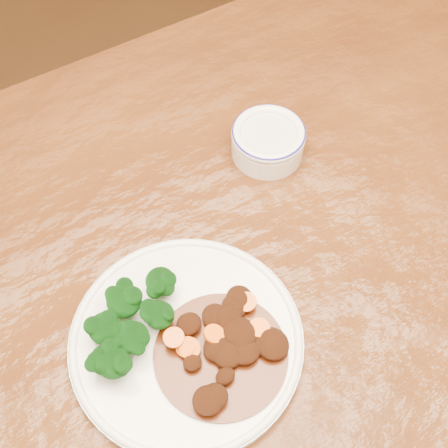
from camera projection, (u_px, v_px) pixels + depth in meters
ground at (237, 410)px, 1.47m from camera, size 4.00×4.00×0.00m
dining_table at (245, 275)px, 0.91m from camera, size 1.55×0.99×0.75m
dinner_plate at (186, 340)px, 0.76m from camera, size 0.29×0.29×0.02m
broccoli_florets at (128, 325)px, 0.73m from camera, size 0.14×0.10×0.05m
mince_stew at (228, 344)px, 0.74m from camera, size 0.16×0.16×0.03m
dip_bowl at (268, 140)px, 0.91m from camera, size 0.11×0.11×0.05m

